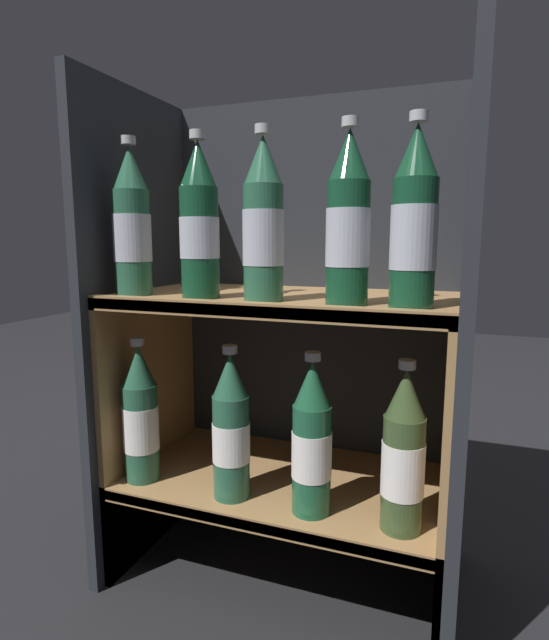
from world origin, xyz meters
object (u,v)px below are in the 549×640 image
at_px(bottle_upper_front_4, 414,224).
at_px(bottle_upper_front_2, 266,225).
at_px(bottle_upper_front_3, 348,224).
at_px(bottle_lower_front_1, 231,430).
at_px(bottle_lower_front_2, 312,442).
at_px(bottle_upper_front_0, 132,226).
at_px(bottle_upper_front_1, 199,225).
at_px(bottle_lower_front_0, 141,417).
at_px(bottle_lower_front_3, 403,456).

bearing_deg(bottle_upper_front_4, bottle_upper_front_2, 180.00).
distance_m(bottle_upper_front_3, bottle_lower_front_1, 0.40).
bearing_deg(bottle_lower_front_2, bottle_upper_front_2, -180.00).
height_order(bottle_upper_front_0, bottle_upper_front_3, same).
relative_size(bottle_lower_front_1, bottle_lower_front_2, 1.00).
height_order(bottle_upper_front_1, bottle_lower_front_1, bottle_upper_front_1).
xyz_separation_m(bottle_lower_front_0, bottle_lower_front_3, (0.48, 0.00, -0.00)).
bearing_deg(bottle_lower_front_0, bottle_upper_front_2, -0.00).
height_order(bottle_upper_front_0, bottle_lower_front_3, bottle_upper_front_0).
bearing_deg(bottle_lower_front_1, bottle_upper_front_2, -0.00).
xyz_separation_m(bottle_upper_front_2, bottle_upper_front_4, (0.23, 0.00, -0.00)).
xyz_separation_m(bottle_upper_front_0, bottle_upper_front_3, (0.38, 0.00, -0.00)).
bearing_deg(bottle_upper_front_3, bottle_upper_front_1, -180.00).
bearing_deg(bottle_upper_front_3, bottle_lower_front_0, 180.00).
distance_m(bottle_upper_front_1, bottle_upper_front_3, 0.25).
bearing_deg(bottle_upper_front_2, bottle_upper_front_3, 0.00).
height_order(bottle_lower_front_1, bottle_lower_front_2, same).
bearing_deg(bottle_upper_front_0, bottle_upper_front_3, 0.00).
distance_m(bottle_upper_front_1, bottle_lower_front_3, 0.49).
bearing_deg(bottle_upper_front_1, bottle_lower_front_3, 0.00).
bearing_deg(bottle_lower_front_2, bottle_lower_front_0, 180.00).
relative_size(bottle_upper_front_2, bottle_lower_front_0, 1.00).
bearing_deg(bottle_lower_front_1, bottle_lower_front_3, 0.00).
height_order(bottle_upper_front_4, bottle_lower_front_1, bottle_upper_front_4).
distance_m(bottle_upper_front_1, bottle_lower_front_0, 0.38).
relative_size(bottle_upper_front_4, bottle_lower_front_0, 1.00).
bearing_deg(bottle_upper_front_1, bottle_lower_front_0, 180.00).
relative_size(bottle_upper_front_4, bottle_lower_front_2, 1.00).
distance_m(bottle_upper_front_2, bottle_lower_front_1, 0.36).
bearing_deg(bottle_upper_front_4, bottle_upper_front_3, 180.00).
relative_size(bottle_upper_front_2, bottle_upper_front_4, 1.00).
height_order(bottle_upper_front_2, bottle_lower_front_1, bottle_upper_front_2).
bearing_deg(bottle_upper_front_0, bottle_lower_front_1, 0.00).
height_order(bottle_upper_front_4, bottle_lower_front_3, bottle_upper_front_4).
xyz_separation_m(bottle_upper_front_3, bottle_lower_front_3, (0.09, 0.00, -0.35)).
distance_m(bottle_upper_front_2, bottle_lower_front_0, 0.43).
height_order(bottle_upper_front_2, bottle_lower_front_3, bottle_upper_front_2).
height_order(bottle_lower_front_0, bottle_lower_front_3, same).
distance_m(bottle_upper_front_3, bottle_upper_front_4, 0.10).
bearing_deg(bottle_upper_front_1, bottle_upper_front_2, 0.00).
bearing_deg(bottle_lower_front_1, bottle_upper_front_0, 180.00).
distance_m(bottle_upper_front_3, bottle_lower_front_3, 0.36).
xyz_separation_m(bottle_upper_front_4, bottle_lower_front_3, (-0.00, 0.00, -0.35)).
bearing_deg(bottle_upper_front_3, bottle_upper_front_2, -180.00).
xyz_separation_m(bottle_upper_front_0, bottle_upper_front_1, (0.13, -0.00, 0.00)).
height_order(bottle_upper_front_4, bottle_lower_front_2, bottle_upper_front_4).
bearing_deg(bottle_upper_front_4, bottle_upper_front_0, 180.00).
xyz_separation_m(bottle_upper_front_0, bottle_lower_front_1, (0.19, 0.00, -0.35)).
bearing_deg(bottle_lower_front_0, bottle_upper_front_1, -0.00).
bearing_deg(bottle_lower_front_3, bottle_lower_front_1, 180.00).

